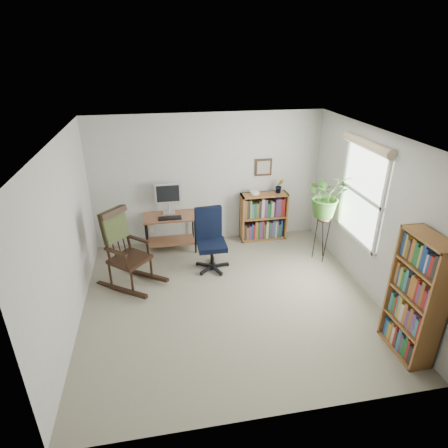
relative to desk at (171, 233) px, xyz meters
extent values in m
cube|color=gray|center=(0.75, -1.70, -0.33)|extent=(4.20, 4.00, 0.00)
cube|color=white|center=(0.75, -1.70, 2.07)|extent=(4.20, 4.00, 0.00)
cube|color=#BBBCB7|center=(0.75, 0.30, 0.87)|extent=(4.20, 0.00, 2.40)
cube|color=#BBBCB7|center=(0.75, -3.70, 0.87)|extent=(4.20, 0.00, 2.40)
cube|color=#BBBCB7|center=(-1.35, -1.70, 0.87)|extent=(0.00, 4.00, 2.40)
cube|color=#BBBCB7|center=(2.85, -1.70, 0.87)|extent=(0.00, 4.00, 2.40)
cube|color=black|center=(0.00, -0.12, 0.35)|extent=(0.40, 0.15, 0.02)
imported|color=#346623|center=(2.55, -0.82, 1.22)|extent=(1.69, 1.88, 1.46)
imported|color=#346623|center=(2.06, 0.13, 0.64)|extent=(0.13, 0.24, 0.11)
camera|label=1|loc=(-0.14, -6.16, 3.05)|focal=30.00mm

